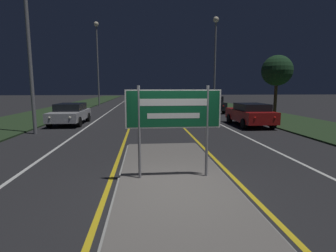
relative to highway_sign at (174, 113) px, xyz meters
name	(u,v)px	position (x,y,z in m)	size (l,w,h in m)	color
ground_plane	(176,189)	(0.00, -0.55, -1.76)	(160.00, 160.00, 0.00)	#232326
median_island	(173,179)	(0.00, 0.00, -1.72)	(2.85, 8.25, 0.10)	#999993
verge_left	(52,112)	(-9.50, 19.45, -1.72)	(5.00, 100.00, 0.08)	#23381E
verge_right	(244,111)	(9.50, 19.45, -1.72)	(5.00, 100.00, 0.08)	#23381E
centre_line_yellow_left	(136,108)	(-1.62, 24.45, -1.75)	(0.12, 70.00, 0.01)	gold
centre_line_yellow_right	(164,108)	(1.62, 24.45, -1.75)	(0.12, 70.00, 0.01)	gold
lane_line_white_left	(114,108)	(-4.20, 24.45, -1.75)	(0.12, 70.00, 0.01)	silver
lane_line_white_right	(185,108)	(4.20, 24.45, -1.75)	(0.12, 70.00, 0.01)	silver
edge_line_white_left	(88,108)	(-7.20, 24.45, -1.75)	(0.10, 70.00, 0.01)	silver
edge_line_white_right	(210,107)	(7.20, 24.45, -1.75)	(0.10, 70.00, 0.01)	silver
highway_sign	(174,113)	(0.00, 0.00, 0.00)	(2.38, 0.07, 2.33)	gray
streetlight_left_near	(26,7)	(-6.35, 7.50, 4.50)	(0.45, 0.45, 10.61)	gray
streetlight_left_far	(97,50)	(-6.49, 28.16, 5.30)	(0.60, 0.60, 10.47)	gray
streetlight_right_near	(215,49)	(6.29, 19.40, 4.32)	(0.56, 0.56, 9.13)	gray
car_receding_0	(250,114)	(5.87, 9.30, -1.01)	(1.97, 4.18, 1.41)	maroon
car_receding_1	(211,104)	(5.72, 18.44, -0.94)	(2.00, 4.69, 1.57)	black
car_receding_2	(167,99)	(2.63, 31.52, -1.01)	(2.03, 4.53, 1.40)	#B7B7BC
car_approaching_0	(70,113)	(-5.54, 11.10, -1.04)	(1.97, 4.28, 1.34)	#B7B7BC
roadside_palm_right	(277,71)	(9.34, 12.92, 1.87)	(2.30, 2.30, 4.72)	#4C3823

